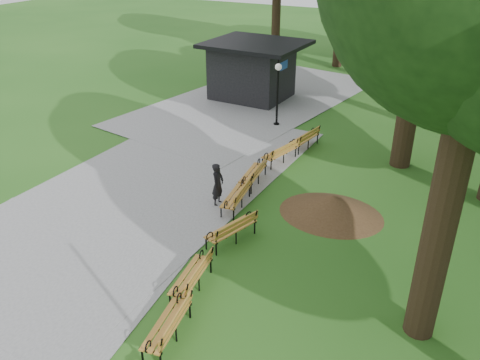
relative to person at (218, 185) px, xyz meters
The scene contains 13 objects.
ground 3.25m from the person, 72.10° to the right, with size 100.00×100.00×0.00m, color #26601B.
path 3.12m from the person, behind, with size 12.00×38.00×0.06m, color gray.
person is the anchor object (origin of this frame).
kiosk 12.25m from the person, 110.31° to the left, with size 5.07×4.41×3.17m, color black, non-canonical shape.
lamp_post 8.27m from the person, 98.83° to the left, with size 0.32×0.32×3.02m.
dirt_mound 3.89m from the person, 17.01° to the left, with size 2.94×2.94×0.71m, color #47301C.
bench_1 6.41m from the person, 71.40° to the right, with size 1.90×0.64×0.88m, color #BE7D2B, non-canonical shape.
bench_2 4.57m from the person, 69.75° to the right, with size 1.90×0.64×0.88m, color #BE7D2B, non-canonical shape.
bench_3 2.34m from the person, 51.04° to the right, with size 1.90×0.64×0.88m, color #BE7D2B, non-canonical shape.
bench_4 0.73m from the person, ahead, with size 1.90×0.64×0.88m, color #BE7D2B, non-canonical shape.
bench_5 2.01m from the person, 78.18° to the left, with size 1.90×0.64×0.88m, color #BE7D2B, non-canonical shape.
bench_6 4.20m from the person, 82.57° to the left, with size 1.90×0.64×0.88m, color #BE7D2B, non-canonical shape.
bench_7 6.09m from the person, 81.34° to the left, with size 1.90×0.64×0.88m, color #BE7D2B, non-canonical shape.
Camera 1 is at (6.48, -9.98, 8.58)m, focal length 37.02 mm.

